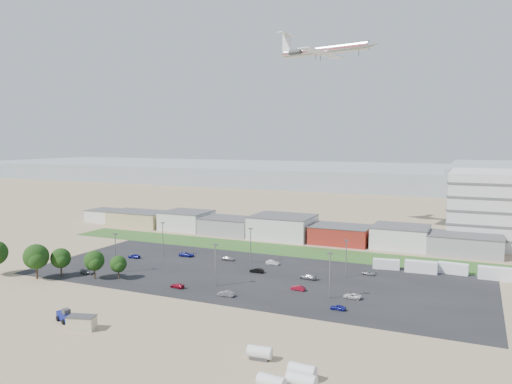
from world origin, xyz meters
The scene contains 39 objects.
ground centered at (0.00, 0.00, 0.00)m, with size 700.00×700.00×0.00m, color #987C61.
parking_lot centered at (5.00, 20.00, 0.01)m, with size 120.00×50.00×0.01m, color black.
grass_strip centered at (0.00, 52.00, 0.01)m, with size 160.00×16.00×0.02m, color #315921.
hills_backdrop centered at (40.00, 315.00, 4.50)m, with size 700.00×200.00×9.00m, color gray, non-canonical shape.
building_row centered at (-17.00, 71.00, 4.00)m, with size 170.00×20.00×8.00m, color silver, non-canonical shape.
portable_shed centered at (-8.97, -28.13, 1.34)m, with size 5.34×2.77×2.69m, color #BFB691, non-canonical shape.
telehandler centered at (-15.05, -26.31, 1.39)m, with size 6.66×2.22×2.77m, color navy, non-canonical shape.
storage_tank_nw centered at (27.23, -26.17, 1.22)m, with size 4.07×2.03×2.44m, color silver, non-canonical shape.
storage_tank_ne centered at (35.82, -29.69, 1.26)m, with size 4.21×2.10×2.52m, color silver, non-canonical shape.
storage_tank_sw centered at (32.87, -34.80, 1.23)m, with size 4.10×2.05×2.46m, color silver, non-canonical shape.
storage_tank_se centered at (36.74, -32.81, 1.32)m, with size 4.39×2.19×2.63m, color silver, non-canonical shape.
box_trailer_a centered at (36.43, 41.21, 1.36)m, with size 7.23×2.26×2.71m, color silver, non-canonical shape.
box_trailer_b centered at (45.75, 41.09, 1.58)m, with size 8.43×2.63×3.16m, color silver, non-canonical shape.
box_trailer_c centered at (53.79, 43.42, 1.45)m, with size 7.71×2.41×2.89m, color silver, non-canonical shape.
box_trailer_d centered at (64.15, 41.81, 1.60)m, with size 8.55×2.67×3.21m, color silver, non-canonical shape.
tree_left centered at (-44.72, -6.15, 5.19)m, with size 6.92×6.92×10.39m, color black, non-canonical shape.
tree_mid centered at (-41.20, -1.34, 4.22)m, with size 5.63×5.63×8.45m, color black, non-canonical shape.
tree_right centered at (-31.29, 0.24, 4.21)m, with size 5.62×5.62×8.42m, color black, non-canonical shape.
tree_near centered at (-25.42, 2.59, 3.49)m, with size 4.65×4.65×6.97m, color black, non-canonical shape.
lightpole_front_l centered at (-29.91, 7.03, 5.42)m, with size 1.28×0.53×10.84m, color slate, non-canonical shape.
lightpole_front_m centered at (0.69, 7.28, 5.25)m, with size 1.23×0.51×10.49m, color slate, non-canonical shape.
lightpole_front_r centered at (29.12, 9.28, 5.32)m, with size 1.25×0.52×10.63m, color slate, non-canonical shape.
lightpole_back_l centered at (-29.31, 28.36, 5.31)m, with size 1.25×0.52×10.63m, color slate, non-canonical shape.
lightpole_back_m centered at (-1.06, 31.88, 5.14)m, with size 1.21×0.50×10.28m, color slate, non-canonical shape.
lightpole_back_r centered at (28.22, 28.17, 4.97)m, with size 1.17×0.49×9.93m, color slate, non-canonical shape.
airliner centered at (3.68, 89.71, 70.00)m, with size 43.30×29.53×12.79m, color silver, non-canonical shape.
parked_car_0 centered at (33.86, 11.37, 0.57)m, with size 1.89×4.10×1.14m, color silver.
parked_car_1 centered at (20.51, 12.21, 0.59)m, with size 1.24×3.56×1.17m, color maroon.
parked_car_2 centered at (32.85, 2.52, 0.57)m, with size 1.34×3.34×1.14m, color navy.
parked_car_3 centered at (-7.08, 2.03, 0.55)m, with size 1.53×3.77×1.10m, color maroon.
parked_car_5 centered at (-35.99, 22.69, 0.66)m, with size 1.55×3.85×1.31m, color navy.
parked_car_6 centered at (-8.45, 31.78, 0.61)m, with size 1.72×4.24×1.23m, color #A5A5AA.
parked_car_7 centered at (4.99, 22.73, 0.64)m, with size 1.36×3.90×1.29m, color black.
parked_car_8 centered at (33.35, 32.71, 0.55)m, with size 1.30×3.24×1.10m, color #A5A5AA.
parked_car_9 centered at (-22.51, 31.08, 0.66)m, with size 2.19×4.74×1.32m, color navy.
parked_car_10 centered at (-36.17, 2.88, 0.61)m, with size 1.71×4.21×1.22m, color #595B5E.
parked_car_11 centered at (5.60, 32.63, 0.63)m, with size 1.34×3.84×1.27m, color silver.
parked_car_12 centered at (19.74, 22.25, 0.66)m, with size 1.84×4.54×1.32m, color #A5A5AA.
parked_car_13 centered at (6.86, 1.01, 0.65)m, with size 1.38×3.94×1.30m, color #A5A5AA.
Camera 1 is at (58.82, -98.38, 36.08)m, focal length 35.00 mm.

